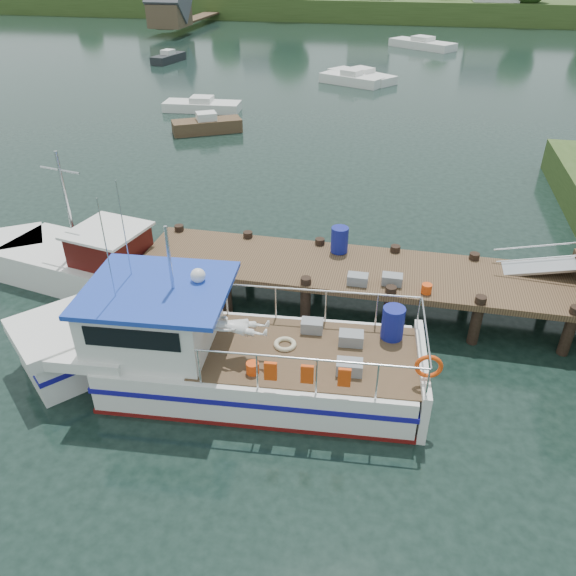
% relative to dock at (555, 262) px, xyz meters
% --- Properties ---
extents(ground_plane, '(160.00, 160.00, 0.00)m').
position_rel_dock_xyz_m(ground_plane, '(-6.51, -0.01, -2.24)').
color(ground_plane, black).
extents(far_shore, '(140.00, 42.55, 9.22)m').
position_rel_dock_xyz_m(far_shore, '(-6.50, 82.36, -0.14)').
color(far_shore, '#374D20').
rests_on(far_shore, ground).
extents(dock, '(16.60, 3.00, 4.78)m').
position_rel_dock_xyz_m(dock, '(0.00, 0.00, 0.00)').
color(dock, '#4D3824').
rests_on(dock, ground).
extents(lobster_boat, '(11.39, 4.03, 5.40)m').
position_rel_dock_xyz_m(lobster_boat, '(-8.96, -4.53, -1.26)').
color(lobster_boat, silver).
rests_on(lobster_boat, ground).
extents(work_boat, '(8.76, 4.03, 4.58)m').
position_rel_dock_xyz_m(work_boat, '(-14.59, -0.45, -1.51)').
color(work_boat, silver).
rests_on(work_boat, ground).
extents(moored_rowboat, '(4.33, 3.26, 1.21)m').
position_rel_dock_xyz_m(moored_rowboat, '(-16.59, 17.37, -1.79)').
color(moored_rowboat, '#4D3824').
rests_on(moored_rowboat, ground).
extents(moored_far, '(7.44, 6.23, 1.25)m').
position_rel_dock_xyz_m(moored_far, '(-3.90, 52.36, -1.78)').
color(moored_far, silver).
rests_on(moored_far, ground).
extents(moored_a, '(5.35, 2.17, 0.96)m').
position_rel_dock_xyz_m(moored_a, '(-18.60, 22.18, -1.88)').
color(moored_a, silver).
rests_on(moored_a, ground).
extents(moored_b, '(5.49, 3.78, 1.15)m').
position_rel_dock_xyz_m(moored_b, '(-9.45, 32.70, -1.81)').
color(moored_b, silver).
rests_on(moored_b, ground).
extents(moored_d, '(6.16, 5.32, 1.04)m').
position_rel_dock_xyz_m(moored_d, '(-8.77, 34.41, -1.86)').
color(moored_d, silver).
rests_on(moored_d, ground).
extents(moored_e, '(2.21, 4.34, 1.15)m').
position_rel_dock_xyz_m(moored_e, '(-27.90, 38.87, -1.82)').
color(moored_e, black).
rests_on(moored_e, ground).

